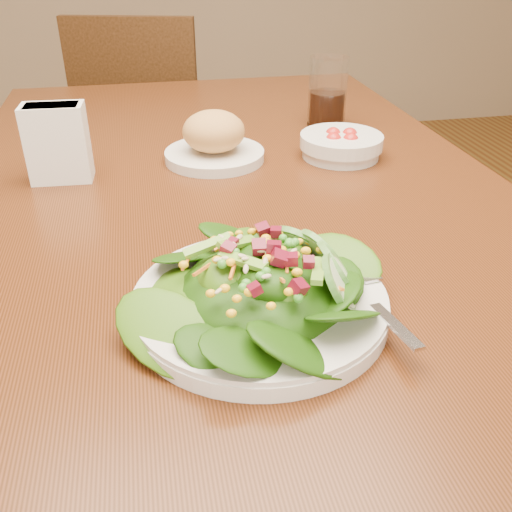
% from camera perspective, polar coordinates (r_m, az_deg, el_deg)
% --- Properties ---
extents(ground_plane, '(5.00, 5.00, 0.00)m').
position_cam_1_polar(ground_plane, '(1.42, -1.91, -21.46)').
color(ground_plane, olive).
extents(dining_table, '(0.90, 1.40, 0.75)m').
position_cam_1_polar(dining_table, '(1.00, -2.54, 2.27)').
color(dining_table, '#522712').
rests_on(dining_table, ground_plane).
extents(chair_far, '(0.50, 0.51, 0.89)m').
position_cam_1_polar(chair_far, '(2.01, -10.66, 11.05)').
color(chair_far, '#492914').
rests_on(chair_far, ground_plane).
extents(salad_plate, '(0.28, 0.28, 0.08)m').
position_cam_1_polar(salad_plate, '(0.61, 1.27, -3.26)').
color(salad_plate, silver).
rests_on(salad_plate, dining_table).
extents(bread_plate, '(0.18, 0.18, 0.09)m').
position_cam_1_polar(bread_plate, '(1.03, -4.22, 11.44)').
color(bread_plate, silver).
rests_on(bread_plate, dining_table).
extents(tomato_bowl, '(0.15, 0.15, 0.05)m').
position_cam_1_polar(tomato_bowl, '(1.06, 8.50, 10.93)').
color(tomato_bowl, silver).
rests_on(tomato_bowl, dining_table).
extents(drinking_glass, '(0.08, 0.08, 0.14)m').
position_cam_1_polar(drinking_glass, '(1.23, 7.15, 15.53)').
color(drinking_glass, silver).
rests_on(drinking_glass, dining_table).
extents(napkin_holder, '(0.10, 0.06, 0.12)m').
position_cam_1_polar(napkin_holder, '(0.98, -19.26, 10.78)').
color(napkin_holder, white).
rests_on(napkin_holder, dining_table).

